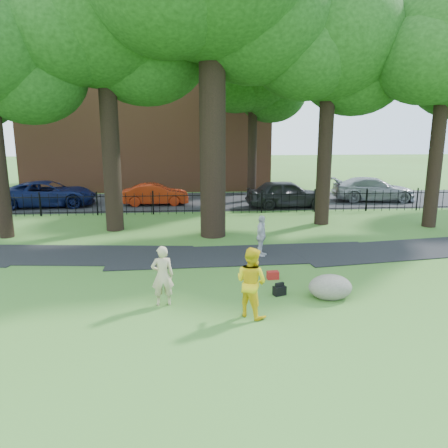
{
  "coord_description": "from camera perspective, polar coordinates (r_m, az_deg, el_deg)",
  "views": [
    {
      "loc": [
        -1.03,
        -11.7,
        4.77
      ],
      "look_at": [
        0.08,
        2.0,
        1.66
      ],
      "focal_mm": 35.0,
      "sensor_mm": 36.0,
      "label": 1
    }
  ],
  "objects": [
    {
      "name": "ground",
      "position": [
        12.68,
        0.37,
        -9.35
      ],
      "size": [
        120.0,
        120.0,
        0.0
      ],
      "primitive_type": "plane",
      "color": "#426C26",
      "rests_on": "ground"
    },
    {
      "name": "silver_car",
      "position": [
        29.72,
        18.91,
        4.31
      ],
      "size": [
        5.37,
        2.56,
        1.51
      ],
      "primitive_type": "imported",
      "rotation": [
        0.0,
        0.0,
        1.48
      ],
      "color": "gray",
      "rests_on": "ground"
    },
    {
      "name": "brick_building",
      "position": [
        35.84,
        -9.69,
        14.55
      ],
      "size": [
        18.0,
        8.0,
        12.0
      ],
      "primitive_type": "cube",
      "color": "brown",
      "rests_on": "ground"
    },
    {
      "name": "iron_fence",
      "position": [
        24.08,
        -2.11,
        2.78
      ],
      "size": [
        44.0,
        0.04,
        1.2
      ],
      "color": "black",
      "rests_on": "ground"
    },
    {
      "name": "boulder",
      "position": [
        12.79,
        13.72,
        -7.78
      ],
      "size": [
        1.5,
        1.35,
        0.72
      ],
      "primitive_type": "ellipsoid",
      "rotation": [
        0.0,
        0.0,
        -0.42
      ],
      "color": "#5E5A4E",
      "rests_on": "ground"
    },
    {
      "name": "grey_car",
      "position": [
        26.17,
        8.22,
        3.94
      ],
      "size": [
        4.9,
        2.24,
        1.63
      ],
      "primitive_type": "imported",
      "rotation": [
        0.0,
        0.0,
        1.64
      ],
      "color": "black",
      "rests_on": "ground"
    },
    {
      "name": "woman",
      "position": [
        11.9,
        -8.04,
        -6.71
      ],
      "size": [
        0.65,
        0.46,
        1.66
      ],
      "primitive_type": "imported",
      "rotation": [
        0.0,
        0.0,
        3.25
      ],
      "color": "tan",
      "rests_on": "ground"
    },
    {
      "name": "pedestrian",
      "position": [
        16.16,
        4.89,
        -1.59
      ],
      "size": [
        0.72,
        0.99,
        1.56
      ],
      "primitive_type": "imported",
      "rotation": [
        0.0,
        0.0,
        1.15
      ],
      "color": "#BDBCC1",
      "rests_on": "ground"
    },
    {
      "name": "tree_row",
      "position": [
        20.44,
        -0.24,
        22.29
      ],
      "size": [
        26.82,
        7.96,
        12.42
      ],
      "color": "black",
      "rests_on": "ground"
    },
    {
      "name": "navy_van",
      "position": [
        28.21,
        -21.91,
        3.68
      ],
      "size": [
        5.7,
        2.99,
        1.53
      ],
      "primitive_type": "imported",
      "rotation": [
        0.0,
        0.0,
        1.65
      ],
      "color": "#0D1542",
      "rests_on": "ground"
    },
    {
      "name": "man",
      "position": [
        11.13,
        3.58,
        -7.57
      ],
      "size": [
        1.11,
        1.11,
        1.81
      ],
      "primitive_type": "imported",
      "rotation": [
        0.0,
        0.0,
        2.36
      ],
      "color": "yellow",
      "rests_on": "ground"
    },
    {
      "name": "street",
      "position": [
        28.13,
        -2.46,
        2.98
      ],
      "size": [
        80.0,
        7.0,
        0.02
      ],
      "primitive_type": "cube",
      "color": "black",
      "rests_on": "ground"
    },
    {
      "name": "footpath",
      "position": [
        16.44,
        2.67,
        -4.12
      ],
      "size": [
        36.07,
        3.85,
        0.03
      ],
      "primitive_type": "cube",
      "rotation": [
        0.0,
        0.0,
        0.03
      ],
      "color": "black",
      "rests_on": "ground"
    },
    {
      "name": "red_bag",
      "position": [
        14.03,
        6.39,
        -6.65
      ],
      "size": [
        0.38,
        0.25,
        0.25
      ],
      "primitive_type": "cube",
      "rotation": [
        0.0,
        0.0,
        0.07
      ],
      "color": "maroon",
      "rests_on": "ground"
    },
    {
      "name": "red_sedan",
      "position": [
        27.03,
        -8.92,
        3.85
      ],
      "size": [
        4.02,
        1.5,
        1.31
      ],
      "primitive_type": "imported",
      "rotation": [
        0.0,
        0.0,
        1.6
      ],
      "color": "#9C240C",
      "rests_on": "ground"
    },
    {
      "name": "backpack",
      "position": [
        12.78,
        7.25,
        -8.63
      ],
      "size": [
        0.41,
        0.34,
        0.26
      ],
      "primitive_type": "cube",
      "rotation": [
        0.0,
        0.0,
        0.38
      ],
      "color": "black",
      "rests_on": "ground"
    }
  ]
}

